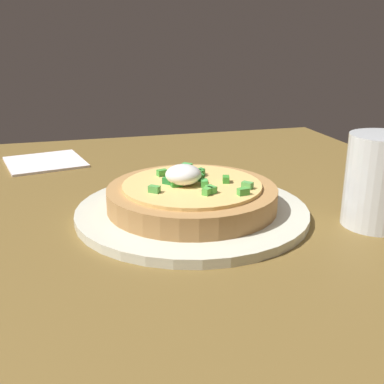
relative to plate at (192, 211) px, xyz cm
name	(u,v)px	position (x,y,z in cm)	size (l,w,h in cm)	color
dining_table	(171,230)	(-0.62, 2.83, -1.99)	(97.49, 87.89, 2.88)	brown
plate	(192,211)	(0.00, 0.00, 0.00)	(28.66, 28.66, 1.10)	silver
pizza	(192,195)	(0.00, 0.03, 2.14)	(20.88, 20.88, 5.50)	#AE7E48
cup_far	(379,183)	(-8.45, -20.12, 4.64)	(7.76, 7.76, 10.85)	silver
napkin	(45,162)	(30.56, 18.17, -0.35)	(12.51, 12.51, 0.40)	white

